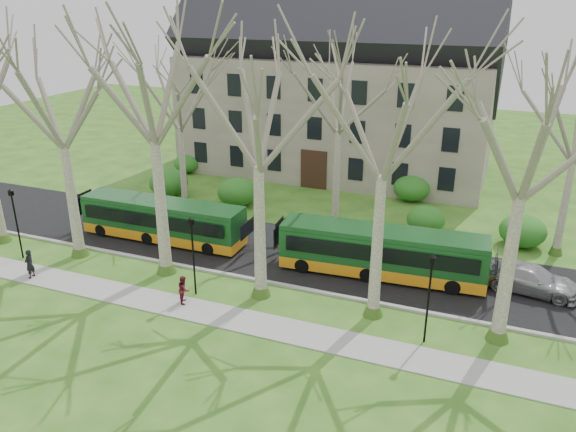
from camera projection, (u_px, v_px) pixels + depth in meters
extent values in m
plane|color=#2F5B1A|center=(308.00, 306.00, 28.65)|extent=(120.00, 120.00, 0.00)
cube|color=gray|center=(290.00, 331.00, 26.48)|extent=(70.00, 2.00, 0.06)
cube|color=black|center=(339.00, 262.00, 33.40)|extent=(80.00, 8.00, 0.06)
cube|color=#A5A39E|center=(318.00, 292.00, 29.92)|extent=(80.00, 0.25, 0.14)
cube|color=slate|center=(337.00, 114.00, 49.64)|extent=(26.00, 12.00, 10.00)
cylinder|color=black|center=(17.00, 227.00, 33.24)|extent=(0.10, 0.10, 4.00)
cube|color=black|center=(11.00, 193.00, 32.45)|extent=(0.22, 0.22, 0.30)
cylinder|color=black|center=(194.00, 260.00, 29.11)|extent=(0.10, 0.10, 4.00)
cube|color=black|center=(191.00, 222.00, 28.33)|extent=(0.22, 0.22, 0.30)
cylinder|color=black|center=(428.00, 304.00, 24.99)|extent=(0.10, 0.10, 4.00)
cube|color=black|center=(432.00, 260.00, 24.20)|extent=(0.22, 0.22, 0.30)
ellipsoid|color=#2C601B|center=(169.00, 184.00, 44.16)|extent=(2.60, 2.60, 2.00)
ellipsoid|color=#2C601B|center=(237.00, 193.00, 42.10)|extent=(2.60, 2.60, 2.00)
ellipsoid|color=#2C601B|center=(426.00, 218.00, 37.29)|extent=(2.60, 2.60, 2.00)
ellipsoid|color=#2C601B|center=(523.00, 231.00, 35.23)|extent=(2.60, 2.60, 2.00)
ellipsoid|color=#2C601B|center=(187.00, 162.00, 50.04)|extent=(2.60, 2.60, 2.00)
ellipsoid|color=#2C601B|center=(412.00, 188.00, 43.16)|extent=(2.60, 2.60, 2.00)
imported|color=#ACABB0|center=(530.00, 279.00, 29.77)|extent=(5.30, 2.75, 1.47)
imported|color=black|center=(29.00, 264.00, 31.18)|extent=(0.48, 0.66, 1.67)
imported|color=#591420|center=(184.00, 289.00, 28.67)|extent=(0.83, 0.89, 1.48)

